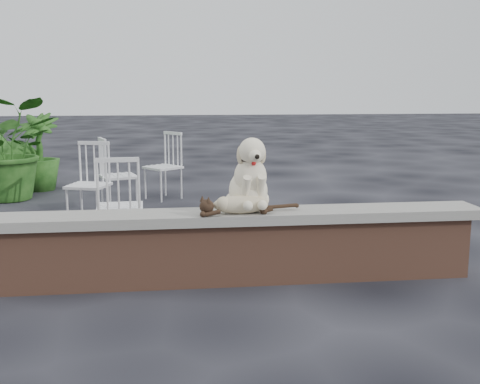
{
  "coord_description": "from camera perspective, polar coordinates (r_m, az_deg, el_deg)",
  "views": [
    {
      "loc": [
        0.57,
        -4.45,
        1.54
      ],
      "look_at": [
        1.14,
        0.2,
        0.7
      ],
      "focal_mm": 43.15,
      "sensor_mm": 36.0,
      "label": 1
    }
  ],
  "objects": [
    {
      "name": "potted_plant_a",
      "position": [
        8.65,
        -21.67,
        4.03
      ],
      "size": [
        1.35,
        1.18,
        1.44
      ],
      "primitive_type": "imported",
      "rotation": [
        0.0,
        0.0,
        0.04
      ],
      "color": "#174112",
      "rests_on": "ground"
    },
    {
      "name": "ground",
      "position": [
        4.75,
        -13.69,
        -9.07
      ],
      "size": [
        60.0,
        60.0,
        0.0
      ],
      "primitive_type": "plane",
      "color": "black",
      "rests_on": "ground"
    },
    {
      "name": "dog",
      "position": [
        4.61,
        0.82,
        1.93
      ],
      "size": [
        0.44,
        0.55,
        0.6
      ],
      "primitive_type": null,
      "rotation": [
        0.0,
        0.0,
        0.1
      ],
      "color": "beige",
      "rests_on": "capstone"
    },
    {
      "name": "chair_e",
      "position": [
        7.43,
        -11.91,
        1.67
      ],
      "size": [
        0.7,
        0.7,
        0.94
      ],
      "primitive_type": null,
      "rotation": [
        0.0,
        0.0,
        1.88
      ],
      "color": "white",
      "rests_on": "ground"
    },
    {
      "name": "chair_b",
      "position": [
        6.8,
        -14.77,
        0.77
      ],
      "size": [
        0.7,
        0.7,
        0.94
      ],
      "primitive_type": null,
      "rotation": [
        0.0,
        0.0,
        -0.3
      ],
      "color": "white",
      "rests_on": "ground"
    },
    {
      "name": "capstone",
      "position": [
        4.6,
        -13.98,
        -2.71
      ],
      "size": [
        6.2,
        0.4,
        0.08
      ],
      "primitive_type": "cube",
      "color": "slate",
      "rests_on": "brick_wall"
    },
    {
      "name": "chair_d",
      "position": [
        8.18,
        -7.63,
        2.57
      ],
      "size": [
        0.79,
        0.79,
        0.94
      ],
      "primitive_type": null,
      "rotation": [
        0.0,
        0.0,
        -0.89
      ],
      "color": "white",
      "rests_on": "ground"
    },
    {
      "name": "cat",
      "position": [
        4.49,
        0.06,
        -1.12
      ],
      "size": [
        0.99,
        0.33,
        0.16
      ],
      "primitive_type": null,
      "rotation": [
        0.0,
        0.0,
        0.1
      ],
      "color": "#C3B18B",
      "rests_on": "capstone"
    },
    {
      "name": "chair_c",
      "position": [
        5.49,
        -11.79,
        -1.3
      ],
      "size": [
        0.59,
        0.59,
        0.94
      ],
      "primitive_type": null,
      "rotation": [
        0.0,
        0.0,
        3.19
      ],
      "color": "white",
      "rests_on": "ground"
    },
    {
      "name": "potted_plant_b",
      "position": [
        9.34,
        -19.37,
        3.76
      ],
      "size": [
        0.79,
        0.79,
        1.18
      ],
      "primitive_type": "imported",
      "rotation": [
        0.0,
        0.0,
        -0.22
      ],
      "color": "#174112",
      "rests_on": "ground"
    },
    {
      "name": "brick_wall",
      "position": [
        4.67,
        -13.82,
        -6.18
      ],
      "size": [
        6.0,
        0.3,
        0.5
      ],
      "primitive_type": "cube",
      "color": "brown",
      "rests_on": "ground"
    }
  ]
}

